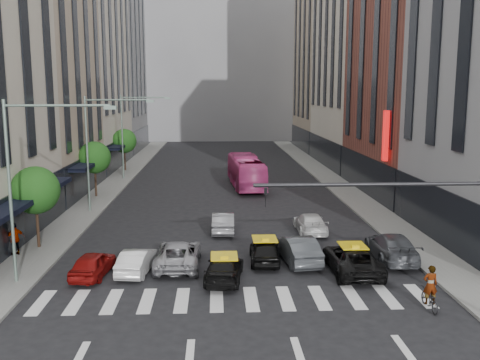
{
  "coord_description": "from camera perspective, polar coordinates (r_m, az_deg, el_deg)",
  "views": [
    {
      "loc": [
        -1.02,
        -21.99,
        9.53
      ],
      "look_at": [
        0.54,
        11.11,
        4.0
      ],
      "focal_mm": 40.0,
      "sensor_mm": 36.0,
      "label": 1
    }
  ],
  "objects": [
    {
      "name": "car_white_front",
      "position": [
        29.12,
        -10.93,
        -8.46
      ],
      "size": [
        1.85,
        4.07,
        1.3
      ],
      "primitive_type": "imported",
      "rotation": [
        0.0,
        0.0,
        3.02
      ],
      "color": "silver",
      "rests_on": "ground"
    },
    {
      "name": "tree_far",
      "position": [
        65.16,
        -12.23,
        4.09
      ],
      "size": [
        2.88,
        2.88,
        4.95
      ],
      "color": "black",
      "rests_on": "sidewalk_left"
    },
    {
      "name": "taxi_right",
      "position": [
        29.2,
        11.88,
        -8.27
      ],
      "size": [
        2.43,
        5.26,
        1.46
      ],
      "primitive_type": "imported",
      "rotation": [
        0.0,
        0.0,
        3.14
      ],
      "color": "black",
      "rests_on": "ground"
    },
    {
      "name": "motorcycle",
      "position": [
        25.53,
        19.55,
        -11.88
      ],
      "size": [
        0.63,
        1.79,
        0.94
      ],
      "primitive_type": "imported",
      "rotation": [
        0.0,
        0.0,
        3.14
      ],
      "color": "black",
      "rests_on": "ground"
    },
    {
      "name": "building_left_d",
      "position": [
        88.61,
        -13.41,
        12.76
      ],
      "size": [
        8.0,
        18.0,
        30.0
      ],
      "primitive_type": "cube",
      "color": "gray",
      "rests_on": "ground"
    },
    {
      "name": "building_left_c",
      "position": [
        70.35,
        -16.45,
        16.02
      ],
      "size": [
        8.0,
        20.0,
        36.0
      ],
      "primitive_type": "cube",
      "color": "beige",
      "rests_on": "ground"
    },
    {
      "name": "rider",
      "position": [
        25.08,
        19.73,
        -9.0
      ],
      "size": [
        0.65,
        0.42,
        1.77
      ],
      "primitive_type": "imported",
      "rotation": [
        0.0,
        0.0,
        3.14
      ],
      "color": "gray",
      "rests_on": "motorcycle"
    },
    {
      "name": "ground",
      "position": [
        23.99,
        -0.03,
        -13.94
      ],
      "size": [
        160.0,
        160.0,
        0.0
      ],
      "primitive_type": "plane",
      "color": "black",
      "rests_on": "ground"
    },
    {
      "name": "sidewalk_left",
      "position": [
        53.87,
        -13.87,
        -0.91
      ],
      "size": [
        3.0,
        96.0,
        0.15
      ],
      "primitive_type": "cube",
      "color": "slate",
      "rests_on": "ground"
    },
    {
      "name": "sidewalk_right",
      "position": [
        54.3,
        10.68,
        -0.72
      ],
      "size": [
        3.0,
        96.0,
        0.15
      ],
      "primitive_type": "cube",
      "color": "slate",
      "rests_on": "ground"
    },
    {
      "name": "car_red",
      "position": [
        29.09,
        -15.4,
        -8.63
      ],
      "size": [
        2.02,
        4.03,
        1.32
      ],
      "primitive_type": "imported",
      "rotation": [
        0.0,
        0.0,
        3.02
      ],
      "color": "maroon",
      "rests_on": "ground"
    },
    {
      "name": "streetlamp_near",
      "position": [
        27.75,
        -21.65,
        1.29
      ],
      "size": [
        5.38,
        0.25,
        9.0
      ],
      "color": "gray",
      "rests_on": "sidewalk_left"
    },
    {
      "name": "tree_mid",
      "position": [
        49.53,
        -15.25,
        2.33
      ],
      "size": [
        2.88,
        2.88,
        4.95
      ],
      "color": "black",
      "rests_on": "sidewalk_left"
    },
    {
      "name": "streetlamp_mid",
      "position": [
        43.1,
        -14.81,
        4.34
      ],
      "size": [
        5.38,
        0.25,
        9.0
      ],
      "color": "gray",
      "rests_on": "sidewalk_left"
    },
    {
      "name": "building_right_c",
      "position": [
        71.11,
        12.63,
        17.72
      ],
      "size": [
        8.0,
        20.0,
        40.0
      ],
      "primitive_type": "cube",
      "color": "beige",
      "rests_on": "ground"
    },
    {
      "name": "building_right_b",
      "position": [
        52.31,
        17.93,
        12.83
      ],
      "size": [
        8.0,
        18.0,
        26.0
      ],
      "primitive_type": "cube",
      "color": "brown",
      "rests_on": "ground"
    },
    {
      "name": "liberty_sign",
      "position": [
        44.28,
        15.28,
        4.57
      ],
      "size": [
        0.3,
        0.7,
        4.0
      ],
      "color": "red",
      "rests_on": "ground"
    },
    {
      "name": "bus",
      "position": [
        53.36,
        0.64,
        0.89
      ],
      "size": [
        3.4,
        11.37,
        3.12
      ],
      "primitive_type": "imported",
      "rotation": [
        0.0,
        0.0,
        3.21
      ],
      "color": "#C93B80",
      "rests_on": "ground"
    },
    {
      "name": "car_row2_right",
      "position": [
        36.77,
        7.49,
        -4.56
      ],
      "size": [
        1.86,
        4.57,
        1.33
      ],
      "primitive_type": "imported",
      "rotation": [
        0.0,
        0.0,
        3.14
      ],
      "color": "silver",
      "rests_on": "ground"
    },
    {
      "name": "building_far",
      "position": [
        107.33,
        -2.2,
        14.0
      ],
      "size": [
        30.0,
        10.0,
        36.0
      ],
      "primitive_type": "cube",
      "color": "gray",
      "rests_on": "ground"
    },
    {
      "name": "taxi_center",
      "position": [
        30.21,
        2.63,
        -7.57
      ],
      "size": [
        1.74,
        4.05,
        1.36
      ],
      "primitive_type": "imported",
      "rotation": [
        0.0,
        0.0,
        3.11
      ],
      "color": "black",
      "rests_on": "ground"
    },
    {
      "name": "pedestrian_far",
      "position": [
        33.62,
        -22.86,
        -5.81
      ],
      "size": [
        1.15,
        1.08,
        1.9
      ],
      "primitive_type": "imported",
      "rotation": [
        0.0,
        0.0,
        3.85
      ],
      "color": "gray",
      "rests_on": "sidewalk_left"
    },
    {
      "name": "car_row2_left",
      "position": [
        36.59,
        -1.8,
        -4.5
      ],
      "size": [
        1.57,
        4.27,
        1.4
      ],
      "primitive_type": "imported",
      "rotation": [
        0.0,
        0.0,
        3.12
      ],
      "color": "gray",
      "rests_on": "ground"
    },
    {
      "name": "taxi_left",
      "position": [
        27.49,
        -1.69,
        -9.42
      ],
      "size": [
        2.28,
        4.53,
        1.26
      ],
      "primitive_type": "imported",
      "rotation": [
        0.0,
        0.0,
        3.02
      ],
      "color": "black",
      "rests_on": "ground"
    },
    {
      "name": "streetlamp_far",
      "position": [
        58.8,
        -11.57,
        5.75
      ],
      "size": [
        5.38,
        0.25,
        9.0
      ],
      "color": "gray",
      "rests_on": "sidewalk_left"
    },
    {
      "name": "traffic_signal",
      "position": [
        23.28,
        19.4,
        -3.62
      ],
      "size": [
        10.1,
        0.2,
        6.0
      ],
      "color": "black",
      "rests_on": "ground"
    },
    {
      "name": "building_left_b",
      "position": [
        52.54,
        -20.84,
        11.57
      ],
      "size": [
        8.0,
        16.0,
        24.0
      ],
      "primitive_type": "cube",
      "color": "tan",
      "rests_on": "ground"
    },
    {
      "name": "car_grey_mid",
      "position": [
        30.4,
        6.18,
        -7.33
      ],
      "size": [
        2.21,
        4.85,
        1.54
      ],
      "primitive_type": "imported",
      "rotation": [
        0.0,
        0.0,
        3.27
      ],
      "color": "#3E4246",
      "rests_on": "ground"
    },
    {
      "name": "car_silver",
      "position": [
        29.75,
        -6.61,
        -7.83
      ],
      "size": [
        2.43,
        5.15,
        1.42
      ],
      "primitive_type": "imported",
      "rotation": [
        0.0,
        0.0,
        3.13
      ],
      "color": "#A0A0A5",
      "rests_on": "ground"
    },
    {
      "name": "tree_near",
      "position": [
        34.26,
        -20.99,
        -1.04
      ],
      "size": [
        2.88,
        2.88,
        4.95
      ],
      "color": "black",
      "rests_on": "sidewalk_left"
    },
    {
      "name": "building_right_d",
      "position": [
        88.95,
        9.21,
        12.24
      ],
      "size": [
        8.0,
        18.0,
        28.0
      ],
      "primitive_type": "cube",
      "color": "tan",
      "rests_on": "ground"
    },
    {
      "name": "car_grey_curb",
      "position": [
        31.86,
        15.87,
        -6.86
      ],
      "size": [
        2.39,
        5.38,
        1.53
      ],
      "primitive_type": "imported",
      "rotation": [
        0.0,
        0.0,
        3.09
      ],
      "color": "#46494E",
      "rests_on": "ground"
    }
  ]
}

